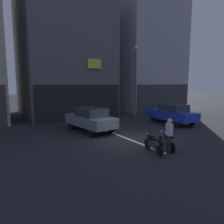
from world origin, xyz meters
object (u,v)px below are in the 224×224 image
(street_lamp, at_px, (136,74))
(person_by_motorcycles, at_px, (169,135))
(car_blue_parked_kerbside, at_px, (172,113))
(motorcycle_blue_row_left_mid, at_px, (166,140))
(car_grey_crossing_near, at_px, (90,119))
(motorcycle_black_row_leftmost, at_px, (153,143))

(street_lamp, relative_size, person_by_motorcycles, 4.14)
(car_blue_parked_kerbside, relative_size, motorcycle_blue_row_left_mid, 2.57)
(car_grey_crossing_near, bearing_deg, car_blue_parked_kerbside, -9.11)
(street_lamp, xyz_separation_m, motorcycle_black_row_leftmost, (-6.04, -9.18, -3.74))
(car_grey_crossing_near, xyz_separation_m, motorcycle_black_row_leftmost, (0.63, -5.58, -0.43))
(street_lamp, bearing_deg, person_by_motorcycles, -119.56)
(car_blue_parked_kerbside, height_order, motorcycle_blue_row_left_mid, car_blue_parked_kerbside)
(car_grey_crossing_near, distance_m, motorcycle_black_row_leftmost, 5.64)
(car_blue_parked_kerbside, bearing_deg, street_lamp, 92.40)
(car_blue_parked_kerbside, xyz_separation_m, motorcycle_blue_row_left_mid, (-5.31, -4.43, -0.43))
(car_blue_parked_kerbside, bearing_deg, motorcycle_black_row_leftmost, -144.30)
(motorcycle_blue_row_left_mid, bearing_deg, car_blue_parked_kerbside, 39.82)
(car_grey_crossing_near, relative_size, car_blue_parked_kerbside, 1.04)
(motorcycle_blue_row_left_mid, bearing_deg, street_lamp, 60.73)
(car_blue_parked_kerbside, distance_m, motorcycle_black_row_leftmost, 7.69)
(car_grey_crossing_near, distance_m, person_by_motorcycles, 6.14)
(car_grey_crossing_near, height_order, motorcycle_black_row_leftmost, car_grey_crossing_near)
(car_grey_crossing_near, bearing_deg, street_lamp, 28.31)
(car_blue_parked_kerbside, distance_m, street_lamp, 5.75)
(motorcycle_black_row_leftmost, height_order, person_by_motorcycles, person_by_motorcycles)
(motorcycle_black_row_leftmost, xyz_separation_m, person_by_motorcycles, (0.59, -0.43, 0.40))
(motorcycle_black_row_leftmost, xyz_separation_m, motorcycle_blue_row_left_mid, (0.93, 0.05, 0.00))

